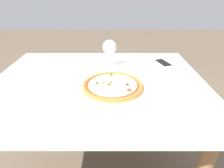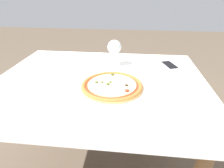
{
  "view_description": "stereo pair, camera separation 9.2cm",
  "coord_description": "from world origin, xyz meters",
  "px_view_note": "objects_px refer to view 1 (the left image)",
  "views": [
    {
      "loc": [
        0.08,
        -0.9,
        1.22
      ],
      "look_at": [
        0.08,
        -0.09,
        0.79
      ],
      "focal_mm": 30.0,
      "sensor_mm": 36.0,
      "label": 1
    },
    {
      "loc": [
        0.17,
        -0.89,
        1.22
      ],
      "look_at": [
        0.08,
        -0.09,
        0.79
      ],
      "focal_mm": 30.0,
      "sensor_mm": 36.0,
      "label": 2
    }
  ],
  "objects_px": {
    "dining_table": "(98,97)",
    "cell_phone": "(162,63)",
    "fork": "(11,87)",
    "wine_glass_far_left": "(109,48)",
    "pizza_plate": "(112,86)"
  },
  "relations": [
    {
      "from": "fork",
      "to": "pizza_plate",
      "type": "bearing_deg",
      "value": -2.12
    },
    {
      "from": "pizza_plate",
      "to": "cell_phone",
      "type": "height_order",
      "value": "pizza_plate"
    },
    {
      "from": "fork",
      "to": "dining_table",
      "type": "bearing_deg",
      "value": 8.69
    },
    {
      "from": "fork",
      "to": "cell_phone",
      "type": "height_order",
      "value": "cell_phone"
    },
    {
      "from": "dining_table",
      "to": "fork",
      "type": "bearing_deg",
      "value": -171.31
    },
    {
      "from": "dining_table",
      "to": "cell_phone",
      "type": "relative_size",
      "value": 7.29
    },
    {
      "from": "dining_table",
      "to": "wine_glass_far_left",
      "type": "height_order",
      "value": "wine_glass_far_left"
    },
    {
      "from": "wine_glass_far_left",
      "to": "cell_phone",
      "type": "xyz_separation_m",
      "value": [
        0.35,
        0.04,
        -0.12
      ]
    },
    {
      "from": "dining_table",
      "to": "cell_phone",
      "type": "distance_m",
      "value": 0.5
    },
    {
      "from": "dining_table",
      "to": "cell_phone",
      "type": "height_order",
      "value": "cell_phone"
    },
    {
      "from": "fork",
      "to": "cell_phone",
      "type": "bearing_deg",
      "value": 20.7
    },
    {
      "from": "pizza_plate",
      "to": "fork",
      "type": "bearing_deg",
      "value": 177.88
    },
    {
      "from": "dining_table",
      "to": "wine_glass_far_left",
      "type": "distance_m",
      "value": 0.31
    },
    {
      "from": "pizza_plate",
      "to": "fork",
      "type": "xyz_separation_m",
      "value": [
        -0.52,
        0.02,
        -0.01
      ]
    },
    {
      "from": "wine_glass_far_left",
      "to": "cell_phone",
      "type": "bearing_deg",
      "value": 6.38
    }
  ]
}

